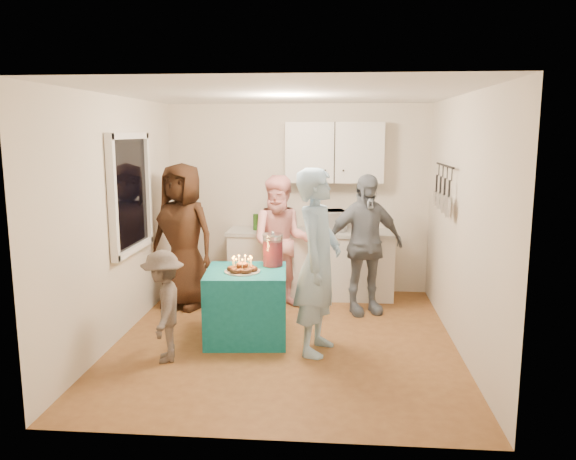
# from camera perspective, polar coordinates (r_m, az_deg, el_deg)

# --- Properties ---
(floor) EXTENTS (4.00, 4.00, 0.00)m
(floor) POSITION_cam_1_polar(r_m,az_deg,el_deg) (6.18, -0.27, -11.13)
(floor) COLOR brown
(floor) RESTS_ON ground
(ceiling) EXTENTS (4.00, 4.00, 0.00)m
(ceiling) POSITION_cam_1_polar(r_m,az_deg,el_deg) (5.78, -0.30, 13.69)
(ceiling) COLOR white
(ceiling) RESTS_ON floor
(back_wall) EXTENTS (3.60, 3.60, 0.00)m
(back_wall) POSITION_cam_1_polar(r_m,az_deg,el_deg) (7.82, 1.01, 3.17)
(back_wall) COLOR silver
(back_wall) RESTS_ON floor
(left_wall) EXTENTS (4.00, 4.00, 0.00)m
(left_wall) POSITION_cam_1_polar(r_m,az_deg,el_deg) (6.26, -16.93, 1.04)
(left_wall) COLOR silver
(left_wall) RESTS_ON floor
(right_wall) EXTENTS (4.00, 4.00, 0.00)m
(right_wall) POSITION_cam_1_polar(r_m,az_deg,el_deg) (5.96, 17.22, 0.59)
(right_wall) COLOR silver
(right_wall) RESTS_ON floor
(window_night) EXTENTS (0.04, 1.00, 1.20)m
(window_night) POSITION_cam_1_polar(r_m,az_deg,el_deg) (6.50, -15.83, 3.63)
(window_night) COLOR black
(window_night) RESTS_ON left_wall
(counter) EXTENTS (2.20, 0.58, 0.86)m
(counter) POSITION_cam_1_polar(r_m,az_deg,el_deg) (7.67, 2.33, -3.58)
(counter) COLOR white
(counter) RESTS_ON floor
(countertop) EXTENTS (2.24, 0.62, 0.05)m
(countertop) POSITION_cam_1_polar(r_m,az_deg,el_deg) (7.57, 2.36, -0.23)
(countertop) COLOR beige
(countertop) RESTS_ON counter
(upper_cabinet) EXTENTS (1.30, 0.30, 0.80)m
(upper_cabinet) POSITION_cam_1_polar(r_m,az_deg,el_deg) (7.60, 4.75, 7.86)
(upper_cabinet) COLOR white
(upper_cabinet) RESTS_ON back_wall
(pot_rack) EXTENTS (0.12, 1.00, 0.60)m
(pot_rack) POSITION_cam_1_polar(r_m,az_deg,el_deg) (6.59, 15.38, 4.17)
(pot_rack) COLOR black
(pot_rack) RESTS_ON right_wall
(microwave) EXTENTS (0.56, 0.44, 0.28)m
(microwave) POSITION_cam_1_polar(r_m,az_deg,el_deg) (7.54, 3.87, 0.96)
(microwave) COLOR white
(microwave) RESTS_ON countertop
(party_table) EXTENTS (0.92, 0.92, 0.76)m
(party_table) POSITION_cam_1_polar(r_m,az_deg,el_deg) (6.14, -4.23, -7.56)
(party_table) COLOR #13737D
(party_table) RESTS_ON floor
(donut_cake) EXTENTS (0.38, 0.38, 0.18)m
(donut_cake) POSITION_cam_1_polar(r_m,az_deg,el_deg) (5.94, -4.67, -3.45)
(donut_cake) COLOR #381C0C
(donut_cake) RESTS_ON party_table
(punch_jar) EXTENTS (0.22, 0.22, 0.34)m
(punch_jar) POSITION_cam_1_polar(r_m,az_deg,el_deg) (6.18, -1.55, -2.13)
(punch_jar) COLOR red
(punch_jar) RESTS_ON party_table
(man_birthday) EXTENTS (0.60, 0.77, 1.88)m
(man_birthday) POSITION_cam_1_polar(r_m,az_deg,el_deg) (5.63, 3.07, -3.25)
(man_birthday) COLOR #A0C9E9
(man_birthday) RESTS_ON floor
(woman_back_left) EXTENTS (1.04, 0.85, 1.84)m
(woman_back_left) POSITION_cam_1_polar(r_m,az_deg,el_deg) (7.22, -10.64, -0.61)
(woman_back_left) COLOR #4F2C16
(woman_back_left) RESTS_ON floor
(woman_back_center) EXTENTS (0.86, 0.69, 1.69)m
(woman_back_center) POSITION_cam_1_polar(r_m,az_deg,el_deg) (7.10, -0.64, -1.24)
(woman_back_center) COLOR pink
(woman_back_center) RESTS_ON floor
(woman_back_right) EXTENTS (1.10, 0.75, 1.73)m
(woman_back_right) POSITION_cam_1_polar(r_m,az_deg,el_deg) (6.92, 7.73, -1.47)
(woman_back_right) COLOR black
(woman_back_right) RESTS_ON floor
(child_near_left) EXTENTS (0.56, 0.79, 1.10)m
(child_near_left) POSITION_cam_1_polar(r_m,az_deg,el_deg) (5.63, -12.52, -7.57)
(child_near_left) COLOR #4C423C
(child_near_left) RESTS_ON floor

